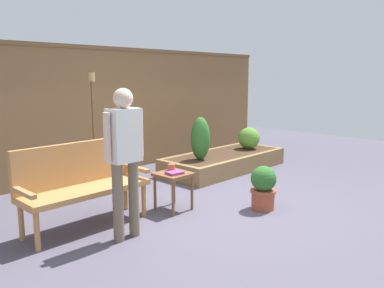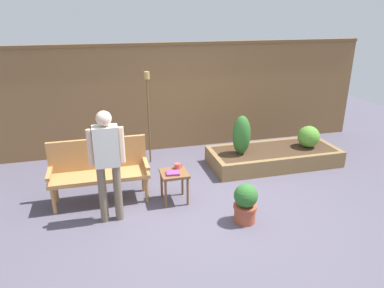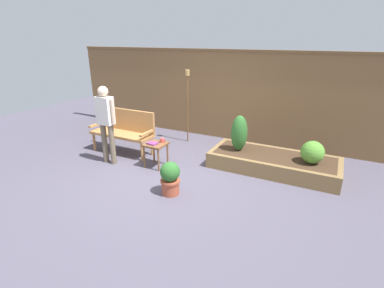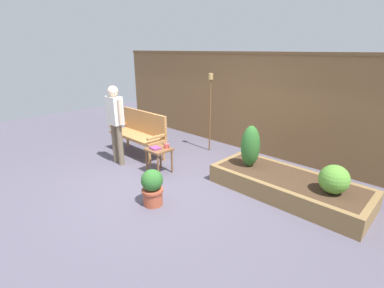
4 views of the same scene
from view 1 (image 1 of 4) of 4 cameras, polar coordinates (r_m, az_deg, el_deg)
name	(u,v)px [view 1 (image 1 of 4)]	position (r m, az deg, el deg)	size (l,w,h in m)	color
ground_plane	(215,208)	(5.10, 3.39, -9.31)	(14.00, 14.00, 0.00)	#514C5B
fence_back	(99,111)	(6.81, -13.44, 4.74)	(8.40, 0.14, 2.16)	brown
garden_bench	(81,179)	(4.55, -15.83, -4.88)	(1.44, 0.48, 0.94)	#B77F47
side_table	(173,179)	(4.92, -2.73, -5.16)	(0.40, 0.40, 0.48)	brown
cup_on_table	(171,167)	(5.03, -3.03, -3.39)	(0.13, 0.09, 0.08)	#CC4C47
book_on_table	(175,173)	(4.84, -2.55, -4.22)	(0.19, 0.16, 0.03)	#7F3875
potted_boxwood	(263,187)	(5.06, 10.35, -6.13)	(0.32, 0.32, 0.56)	#A84C33
raised_planter_bed	(224,162)	(7.07, 4.72, -2.56)	(2.40, 1.00, 0.30)	olive
shrub_near_bench	(200,139)	(6.43, 1.23, 0.79)	(0.32, 0.32, 0.71)	brown
shrub_far_corner	(249,138)	(7.50, 8.29, 0.84)	(0.41, 0.41, 0.41)	brown
tiki_torch	(93,110)	(5.95, -14.28, 4.83)	(0.10, 0.10, 1.72)	brown
person_by_bench	(125,151)	(4.00, -9.80, -0.96)	(0.47, 0.20, 1.56)	#70604C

